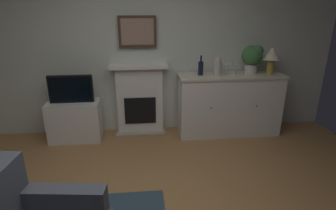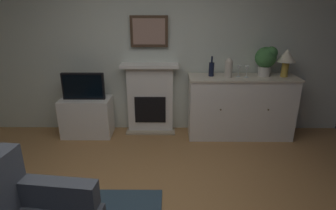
% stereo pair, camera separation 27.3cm
% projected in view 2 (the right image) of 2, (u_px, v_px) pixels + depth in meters
% --- Properties ---
extents(wall_rear, '(6.05, 0.06, 2.77)m').
position_uv_depth(wall_rear, '(151.00, 43.00, 4.16)').
color(wall_rear, silver).
rests_on(wall_rear, ground_plane).
extents(fireplace_unit, '(0.87, 0.30, 1.10)m').
position_uv_depth(fireplace_unit, '(150.00, 98.00, 4.33)').
color(fireplace_unit, white).
rests_on(fireplace_unit, ground_plane).
extents(framed_picture, '(0.55, 0.04, 0.45)m').
position_uv_depth(framed_picture, '(149.00, 31.00, 4.02)').
color(framed_picture, '#473323').
extents(sideboard_cabinet, '(1.58, 0.49, 0.95)m').
position_uv_depth(sideboard_cabinet, '(240.00, 107.00, 4.18)').
color(sideboard_cabinet, white).
rests_on(sideboard_cabinet, ground_plane).
extents(table_lamp, '(0.26, 0.26, 0.40)m').
position_uv_depth(table_lamp, '(287.00, 57.00, 3.91)').
color(table_lamp, '#B79338').
rests_on(table_lamp, sideboard_cabinet).
extents(wine_bottle, '(0.08, 0.08, 0.29)m').
position_uv_depth(wine_bottle, '(211.00, 69.00, 4.01)').
color(wine_bottle, black).
rests_on(wine_bottle, sideboard_cabinet).
extents(wine_glass_left, '(0.07, 0.07, 0.16)m').
position_uv_depth(wine_glass_left, '(239.00, 68.00, 3.96)').
color(wine_glass_left, silver).
rests_on(wine_glass_left, sideboard_cabinet).
extents(wine_glass_center, '(0.07, 0.07, 0.16)m').
position_uv_depth(wine_glass_center, '(247.00, 69.00, 3.93)').
color(wine_glass_center, silver).
rests_on(wine_glass_center, sideboard_cabinet).
extents(vase_decorative, '(0.11, 0.11, 0.28)m').
position_uv_depth(vase_decorative, '(229.00, 68.00, 3.92)').
color(vase_decorative, beige).
rests_on(vase_decorative, sideboard_cabinet).
extents(tv_cabinet, '(0.75, 0.42, 0.60)m').
position_uv_depth(tv_cabinet, '(87.00, 117.00, 4.27)').
color(tv_cabinet, white).
rests_on(tv_cabinet, ground_plane).
extents(tv_set, '(0.62, 0.07, 0.40)m').
position_uv_depth(tv_set, '(83.00, 86.00, 4.07)').
color(tv_set, black).
rests_on(tv_set, tv_cabinet).
extents(potted_plant_small, '(0.30, 0.30, 0.43)m').
position_uv_depth(potted_plant_small, '(266.00, 58.00, 3.96)').
color(potted_plant_small, beige).
rests_on(potted_plant_small, sideboard_cabinet).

